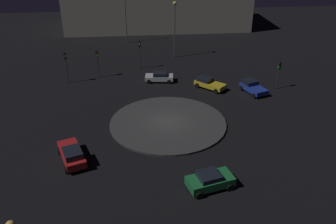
{
  "coord_description": "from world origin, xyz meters",
  "views": [
    {
      "loc": [
        -3.65,
        -33.32,
        19.16
      ],
      "look_at": [
        0.0,
        0.0,
        1.43
      ],
      "focal_mm": 37.38,
      "sensor_mm": 36.0,
      "label": 1
    }
  ],
  "objects_px": {
    "traffic_light_northeast": "(279,70)",
    "traffic_light_northwest": "(97,59)",
    "car_yellow": "(209,83)",
    "traffic_light_northwest_near": "(66,62)",
    "streetlamp_north_near": "(125,10)",
    "store_building": "(157,5)",
    "car_silver": "(159,77)",
    "traffic_light_north": "(140,49)",
    "car_red": "(72,154)",
    "car_blue": "(253,87)",
    "car_green": "(210,180)",
    "streetlamp_north": "(175,20)"
  },
  "relations": [
    {
      "from": "car_blue",
      "to": "traffic_light_northwest_near",
      "type": "xyz_separation_m",
      "value": [
        -24.41,
        5.83,
        2.35
      ]
    },
    {
      "from": "car_green",
      "to": "traffic_light_northeast",
      "type": "relative_size",
      "value": 1.11
    },
    {
      "from": "car_silver",
      "to": "car_blue",
      "type": "relative_size",
      "value": 0.96
    },
    {
      "from": "car_silver",
      "to": "car_green",
      "type": "distance_m",
      "value": 23.17
    },
    {
      "from": "car_red",
      "to": "streetlamp_north_near",
      "type": "xyz_separation_m",
      "value": [
        5.21,
        37.55,
        5.09
      ]
    },
    {
      "from": "streetlamp_north_near",
      "to": "store_building",
      "type": "bearing_deg",
      "value": 60.98
    },
    {
      "from": "car_red",
      "to": "car_blue",
      "type": "xyz_separation_m",
      "value": [
        21.43,
        13.14,
        -0.08
      ]
    },
    {
      "from": "car_yellow",
      "to": "car_green",
      "type": "bearing_deg",
      "value": -56.09
    },
    {
      "from": "traffic_light_northwest",
      "to": "traffic_light_northeast",
      "type": "bearing_deg",
      "value": 44.11
    },
    {
      "from": "car_red",
      "to": "car_blue",
      "type": "relative_size",
      "value": 1.15
    },
    {
      "from": "streetlamp_north_near",
      "to": "car_silver",
      "type": "bearing_deg",
      "value": -77.23
    },
    {
      "from": "traffic_light_north",
      "to": "streetlamp_north_near",
      "type": "relative_size",
      "value": 0.45
    },
    {
      "from": "car_yellow",
      "to": "traffic_light_northwest",
      "type": "distance_m",
      "value": 16.05
    },
    {
      "from": "car_yellow",
      "to": "traffic_light_northeast",
      "type": "relative_size",
      "value": 1.11
    },
    {
      "from": "car_red",
      "to": "traffic_light_northwest",
      "type": "distance_m",
      "value": 20.69
    },
    {
      "from": "streetlamp_north_near",
      "to": "traffic_light_northwest",
      "type": "bearing_deg",
      "value": -103.62
    },
    {
      "from": "streetlamp_north",
      "to": "store_building",
      "type": "relative_size",
      "value": 0.24
    },
    {
      "from": "car_green",
      "to": "traffic_light_northwest_near",
      "type": "distance_m",
      "value": 28.24
    },
    {
      "from": "traffic_light_northwest_near",
      "to": "car_blue",
      "type": "bearing_deg",
      "value": 32.4
    },
    {
      "from": "traffic_light_northeast",
      "to": "store_building",
      "type": "height_order",
      "value": "store_building"
    },
    {
      "from": "traffic_light_northwest_near",
      "to": "streetlamp_north_near",
      "type": "distance_m",
      "value": 20.5
    },
    {
      "from": "traffic_light_northeast",
      "to": "traffic_light_northwest_near",
      "type": "relative_size",
      "value": 0.86
    },
    {
      "from": "traffic_light_northwest_near",
      "to": "store_building",
      "type": "relative_size",
      "value": 0.11
    },
    {
      "from": "traffic_light_northeast",
      "to": "streetlamp_north_near",
      "type": "height_order",
      "value": "streetlamp_north_near"
    },
    {
      "from": "traffic_light_northwest",
      "to": "traffic_light_northwest_near",
      "type": "distance_m",
      "value": 4.38
    },
    {
      "from": "car_silver",
      "to": "streetlamp_north_near",
      "type": "xyz_separation_m",
      "value": [
        -4.41,
        19.48,
        5.21
      ]
    },
    {
      "from": "car_silver",
      "to": "traffic_light_north",
      "type": "relative_size",
      "value": 0.94
    },
    {
      "from": "car_yellow",
      "to": "traffic_light_north",
      "type": "height_order",
      "value": "traffic_light_north"
    },
    {
      "from": "car_silver",
      "to": "car_yellow",
      "type": "height_order",
      "value": "car_yellow"
    },
    {
      "from": "car_green",
      "to": "traffic_light_north",
      "type": "xyz_separation_m",
      "value": [
        -4.61,
        28.41,
        2.3
      ]
    },
    {
      "from": "traffic_light_northwest",
      "to": "store_building",
      "type": "height_order",
      "value": "store_building"
    },
    {
      "from": "car_green",
      "to": "traffic_light_northeast",
      "type": "xyz_separation_m",
      "value": [
        13.18,
        18.88,
        1.9
      ]
    },
    {
      "from": "car_yellow",
      "to": "store_building",
      "type": "height_order",
      "value": "store_building"
    },
    {
      "from": "car_red",
      "to": "traffic_light_northeast",
      "type": "relative_size",
      "value": 1.29
    },
    {
      "from": "car_silver",
      "to": "streetlamp_north",
      "type": "bearing_deg",
      "value": 78.91
    },
    {
      "from": "car_silver",
      "to": "traffic_light_north",
      "type": "xyz_separation_m",
      "value": [
        -2.45,
        5.34,
        2.38
      ]
    },
    {
      "from": "car_silver",
      "to": "traffic_light_northwest_near",
      "type": "xyz_separation_m",
      "value": [
        -12.6,
        0.9,
        2.39
      ]
    },
    {
      "from": "streetlamp_north_near",
      "to": "traffic_light_northeast",
      "type": "bearing_deg",
      "value": -50.15
    },
    {
      "from": "car_red",
      "to": "streetlamp_north_near",
      "type": "relative_size",
      "value": 0.5
    },
    {
      "from": "traffic_light_northeast",
      "to": "traffic_light_northwest",
      "type": "bearing_deg",
      "value": -42.4
    },
    {
      "from": "car_red",
      "to": "traffic_light_north",
      "type": "xyz_separation_m",
      "value": [
        7.17,
        23.41,
        2.26
      ]
    },
    {
      "from": "traffic_light_northeast",
      "to": "car_yellow",
      "type": "bearing_deg",
      "value": -33.99
    },
    {
      "from": "car_silver",
      "to": "store_building",
      "type": "xyz_separation_m",
      "value": [
        2.26,
        31.51,
        3.78
      ]
    },
    {
      "from": "car_blue",
      "to": "store_building",
      "type": "relative_size",
      "value": 0.11
    },
    {
      "from": "car_blue",
      "to": "streetlamp_north",
      "type": "height_order",
      "value": "streetlamp_north"
    },
    {
      "from": "car_red",
      "to": "traffic_light_northwest_near",
      "type": "xyz_separation_m",
      "value": [
        -2.98,
        18.97,
        2.27
      ]
    },
    {
      "from": "traffic_light_north",
      "to": "traffic_light_northeast",
      "type": "bearing_deg",
      "value": 54.07
    },
    {
      "from": "car_red",
      "to": "streetlamp_north",
      "type": "bearing_deg",
      "value": -44.46
    },
    {
      "from": "traffic_light_northwest",
      "to": "streetlamp_north",
      "type": "distance_m",
      "value": 14.49
    },
    {
      "from": "traffic_light_northwest_near",
      "to": "traffic_light_northwest",
      "type": "bearing_deg",
      "value": 67.22
    }
  ]
}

